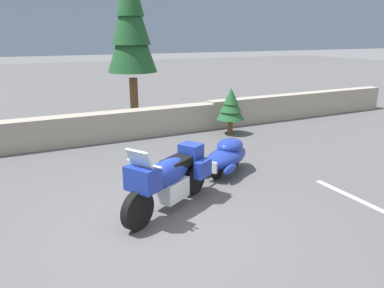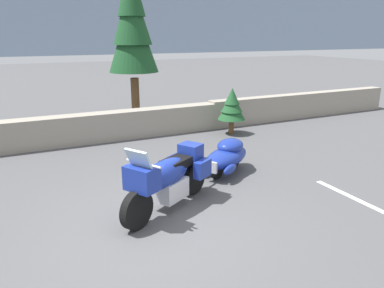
# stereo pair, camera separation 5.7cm
# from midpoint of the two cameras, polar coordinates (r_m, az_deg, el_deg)

# --- Properties ---
(ground_plane) EXTENTS (80.00, 80.00, 0.00)m
(ground_plane) POSITION_cam_midpoint_polar(r_m,az_deg,el_deg) (6.12, -5.52, -12.86)
(ground_plane) COLOR #4C4C4F
(stone_guard_wall) EXTENTS (24.00, 0.55, 0.91)m
(stone_guard_wall) POSITION_cam_midpoint_polar(r_m,az_deg,el_deg) (10.88, -17.96, 2.21)
(stone_guard_wall) COLOR gray
(stone_guard_wall) RESTS_ON ground
(distant_ridgeline) EXTENTS (240.00, 80.00, 16.00)m
(distant_ridgeline) POSITION_cam_midpoint_polar(r_m,az_deg,el_deg) (100.61, -26.01, 17.99)
(distant_ridgeline) COLOR #7F93AD
(distant_ridgeline) RESTS_ON ground
(touring_motorcycle) EXTENTS (2.06, 1.43, 1.33)m
(touring_motorcycle) POSITION_cam_midpoint_polar(r_m,az_deg,el_deg) (6.41, -3.62, -5.23)
(touring_motorcycle) COLOR black
(touring_motorcycle) RESTS_ON ground
(car_shaped_trailer) EXTENTS (2.08, 1.44, 0.76)m
(car_shaped_trailer) POSITION_cam_midpoint_polar(r_m,az_deg,el_deg) (8.22, 5.65, -1.82)
(car_shaped_trailer) COLOR black
(car_shaped_trailer) RESTS_ON ground
(pine_tree_tall) EXTENTS (1.70, 1.70, 5.50)m
(pine_tree_tall) POSITION_cam_midpoint_polar(r_m,az_deg,el_deg) (12.94, -9.31, 18.44)
(pine_tree_tall) COLOR brown
(pine_tree_tall) RESTS_ON ground
(pine_sapling_near) EXTENTS (0.86, 0.86, 1.46)m
(pine_sapling_near) POSITION_cam_midpoint_polar(r_m,az_deg,el_deg) (11.44, 6.44, 6.04)
(pine_sapling_near) COLOR brown
(pine_sapling_near) RESTS_ON ground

